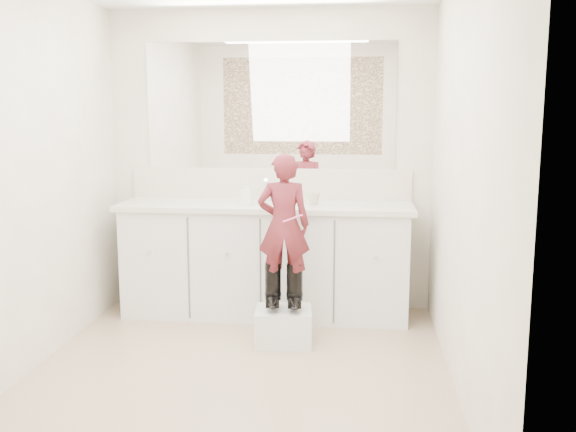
# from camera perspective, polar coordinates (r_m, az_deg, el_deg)

# --- Properties ---
(floor) EXTENTS (3.00, 3.00, 0.00)m
(floor) POSITION_cam_1_polar(r_m,az_deg,el_deg) (4.06, -4.51, -13.98)
(floor) COLOR #8F755E
(floor) RESTS_ON ground
(wall_back) EXTENTS (2.60, 0.00, 2.60)m
(wall_back) POSITION_cam_1_polar(r_m,az_deg,el_deg) (5.22, -1.60, 4.93)
(wall_back) COLOR beige
(wall_back) RESTS_ON floor
(wall_front) EXTENTS (2.60, 0.00, 2.60)m
(wall_front) POSITION_cam_1_polar(r_m,az_deg,el_deg) (2.31, -11.87, -1.05)
(wall_front) COLOR beige
(wall_front) RESTS_ON floor
(wall_left) EXTENTS (0.00, 3.00, 3.00)m
(wall_left) POSITION_cam_1_polar(r_m,az_deg,el_deg) (4.19, -22.49, 3.10)
(wall_left) COLOR beige
(wall_left) RESTS_ON floor
(wall_right) EXTENTS (0.00, 3.00, 3.00)m
(wall_right) POSITION_cam_1_polar(r_m,az_deg,el_deg) (3.72, 15.31, 2.77)
(wall_right) COLOR beige
(wall_right) RESTS_ON floor
(vanity_cabinet) EXTENTS (2.20, 0.55, 0.85)m
(vanity_cabinet) POSITION_cam_1_polar(r_m,az_deg,el_deg) (5.07, -1.99, -4.08)
(vanity_cabinet) COLOR silver
(vanity_cabinet) RESTS_ON floor
(countertop) EXTENTS (2.28, 0.58, 0.04)m
(countertop) POSITION_cam_1_polar(r_m,az_deg,el_deg) (4.97, -2.04, 0.87)
(countertop) COLOR beige
(countertop) RESTS_ON vanity_cabinet
(backsplash) EXTENTS (2.28, 0.03, 0.25)m
(backsplash) POSITION_cam_1_polar(r_m,az_deg,el_deg) (5.22, -1.62, 2.89)
(backsplash) COLOR beige
(backsplash) RESTS_ON countertop
(mirror) EXTENTS (2.00, 0.02, 1.00)m
(mirror) POSITION_cam_1_polar(r_m,az_deg,el_deg) (5.19, -1.64, 9.76)
(mirror) COLOR white
(mirror) RESTS_ON wall_back
(dot_panel) EXTENTS (2.00, 0.01, 1.20)m
(dot_panel) POSITION_cam_1_polar(r_m,az_deg,el_deg) (2.28, -12.18, 10.19)
(dot_panel) COLOR #472819
(dot_panel) RESTS_ON wall_front
(faucet) EXTENTS (0.08, 0.08, 0.10)m
(faucet) POSITION_cam_1_polar(r_m,az_deg,el_deg) (5.12, -1.78, 1.92)
(faucet) COLOR silver
(faucet) RESTS_ON countertop
(cup) EXTENTS (0.10, 0.10, 0.09)m
(cup) POSITION_cam_1_polar(r_m,az_deg,el_deg) (4.92, 2.29, 1.53)
(cup) COLOR #C0B599
(cup) RESTS_ON countertop
(soap_bottle) EXTENTS (0.09, 0.10, 0.18)m
(soap_bottle) POSITION_cam_1_polar(r_m,az_deg,el_deg) (4.92, -3.66, 2.06)
(soap_bottle) COLOR white
(soap_bottle) RESTS_ON countertop
(step_stool) EXTENTS (0.42, 0.36, 0.25)m
(step_stool) POSITION_cam_1_polar(r_m,az_deg,el_deg) (4.52, -0.40, -9.76)
(step_stool) COLOR silver
(step_stool) RESTS_ON floor
(boot_left) EXTENTS (0.14, 0.22, 0.32)m
(boot_left) POSITION_cam_1_polar(r_m,az_deg,el_deg) (4.47, -1.34, -6.20)
(boot_left) COLOR black
(boot_left) RESTS_ON step_stool
(boot_right) EXTENTS (0.14, 0.22, 0.32)m
(boot_right) POSITION_cam_1_polar(r_m,az_deg,el_deg) (4.45, 0.59, -6.26)
(boot_right) COLOR black
(boot_right) RESTS_ON step_stool
(toddler) EXTENTS (0.38, 0.27, 0.98)m
(toddler) POSITION_cam_1_polar(r_m,az_deg,el_deg) (4.36, -0.38, -0.81)
(toddler) COLOR #A2323F
(toddler) RESTS_ON step_stool
(toothbrush) EXTENTS (0.14, 0.03, 0.06)m
(toothbrush) POSITION_cam_1_polar(r_m,az_deg,el_deg) (4.26, 0.42, -0.21)
(toothbrush) COLOR pink
(toothbrush) RESTS_ON toddler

